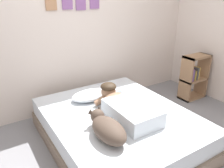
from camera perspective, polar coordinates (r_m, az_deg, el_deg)
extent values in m
plane|color=gray|center=(2.72, 5.21, -17.17)|extent=(12.24, 12.24, 0.00)
cube|color=silver|center=(3.41, -9.58, 14.15)|extent=(4.12, 0.10, 2.50)
cube|color=tan|center=(3.21, -15.03, 18.70)|extent=(0.15, 0.02, 0.15)
cube|color=#8C5999|center=(3.29, -11.15, 19.14)|extent=(0.15, 0.02, 0.15)
cube|color=#8C5999|center=(3.36, -7.83, 19.13)|extent=(0.15, 0.02, 0.15)
cube|color=#8C5999|center=(3.46, -4.42, 19.52)|extent=(0.15, 0.02, 0.15)
cube|color=#726051|center=(2.86, 1.42, -12.56)|extent=(1.57, 1.93, 0.18)
cube|color=silver|center=(2.75, 1.46, -9.27)|extent=(1.53, 1.87, 0.21)
ellipsoid|color=silver|center=(3.02, -5.40, -2.79)|extent=(0.52, 0.32, 0.11)
cube|color=silver|center=(2.54, 5.02, -7.14)|extent=(0.42, 0.64, 0.18)
ellipsoid|color=#8C664C|center=(2.78, 0.82, -3.85)|extent=(0.32, 0.20, 0.16)
sphere|color=#8C664C|center=(2.88, -0.90, -1.94)|extent=(0.19, 0.19, 0.19)
ellipsoid|color=#332619|center=(2.85, -0.91, -0.66)|extent=(0.20, 0.20, 0.10)
cylinder|color=#8C664C|center=(2.85, -2.40, -3.81)|extent=(0.23, 0.07, 0.14)
cylinder|color=#8C664C|center=(2.94, 0.98, -2.89)|extent=(0.23, 0.07, 0.14)
ellipsoid|color=#4C3D33|center=(2.22, -0.83, -11.49)|extent=(0.26, 0.48, 0.20)
sphere|color=#4C3D33|center=(2.41, -3.67, -8.00)|extent=(0.15, 0.15, 0.15)
cone|color=#3D3028|center=(2.37, -5.44, -6.77)|extent=(0.05, 0.05, 0.05)
cone|color=#3D3028|center=(2.41, -3.31, -6.17)|extent=(0.05, 0.05, 0.05)
cylinder|color=teal|center=(3.06, 1.86, -2.78)|extent=(0.09, 0.09, 0.07)
torus|color=teal|center=(3.08, 2.75, -2.54)|extent=(0.05, 0.01, 0.05)
cube|color=black|center=(2.41, 4.55, -11.39)|extent=(0.07, 0.14, 0.01)
cube|color=#997251|center=(3.90, 17.96, 1.07)|extent=(0.03, 0.24, 0.75)
cube|color=#997251|center=(4.22, 21.70, 2.15)|extent=(0.03, 0.24, 0.75)
cube|color=#997251|center=(4.19, 19.26, -2.97)|extent=(0.45, 0.24, 0.03)
cube|color=#997251|center=(4.07, 19.84, 1.14)|extent=(0.45, 0.24, 0.03)
cube|color=#997251|center=(3.95, 20.59, 6.51)|extent=(0.45, 0.24, 0.03)
cube|color=#4C4C51|center=(3.90, 18.35, 2.03)|extent=(0.03, 0.18, 0.17)
cube|color=#724C8C|center=(3.92, 18.74, 2.34)|extent=(0.04, 0.19, 0.21)
cube|color=#4C4C51|center=(3.96, 19.09, 2.17)|extent=(0.04, 0.15, 0.16)
cube|color=gold|center=(3.99, 19.48, 2.25)|extent=(0.03, 0.15, 0.16)
cube|color=#4C4C51|center=(4.01, 19.87, 2.64)|extent=(0.03, 0.17, 0.20)
cube|color=gold|center=(4.04, 20.19, 2.74)|extent=(0.03, 0.16, 0.21)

